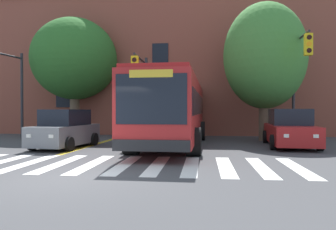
# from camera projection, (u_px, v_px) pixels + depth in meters

# --- Properties ---
(ground_plane) EXTENTS (120.00, 120.00, 0.00)m
(ground_plane) POSITION_uv_depth(u_px,v_px,m) (66.00, 178.00, 8.26)
(ground_plane) COLOR #424244
(crosswalk) EXTENTS (13.05, 4.05, 0.01)m
(crosswalk) POSITION_uv_depth(u_px,v_px,m) (92.00, 164.00, 10.35)
(crosswalk) COLOR white
(crosswalk) RESTS_ON ground
(lane_line_yellow_inner) EXTENTS (0.12, 36.00, 0.01)m
(lane_line_yellow_inner) POSITION_uv_depth(u_px,v_px,m) (133.00, 133.00, 24.50)
(lane_line_yellow_inner) COLOR gold
(lane_line_yellow_inner) RESTS_ON ground
(lane_line_yellow_outer) EXTENTS (0.12, 36.00, 0.01)m
(lane_line_yellow_outer) POSITION_uv_depth(u_px,v_px,m) (135.00, 133.00, 24.48)
(lane_line_yellow_outer) COLOR gold
(lane_line_yellow_outer) RESTS_ON ground
(city_bus) EXTENTS (2.94, 12.15, 3.20)m
(city_bus) POSITION_uv_depth(u_px,v_px,m) (174.00, 109.00, 16.02)
(city_bus) COLOR #B22323
(city_bus) RESTS_ON ground
(car_grey_near_lane) EXTENTS (2.16, 4.03, 1.74)m
(car_grey_near_lane) POSITION_uv_depth(u_px,v_px,m) (65.00, 130.00, 14.93)
(car_grey_near_lane) COLOR slate
(car_grey_near_lane) RESTS_ON ground
(car_red_far_lane) EXTENTS (2.31, 4.89, 1.77)m
(car_red_far_lane) POSITION_uv_depth(u_px,v_px,m) (290.00, 129.00, 15.40)
(car_red_far_lane) COLOR #AD1E1E
(car_red_far_lane) RESTS_ON ground
(traffic_light_near_corner) EXTENTS (0.34, 2.96, 5.93)m
(traffic_light_near_corner) POSITION_uv_depth(u_px,v_px,m) (299.00, 68.00, 16.66)
(traffic_light_near_corner) COLOR #28282D
(traffic_light_near_corner) RESTS_ON ground
(traffic_light_far_corner) EXTENTS (0.64, 3.78, 5.16)m
(traffic_light_far_corner) POSITION_uv_depth(u_px,v_px,m) (3.00, 77.00, 18.25)
(traffic_light_far_corner) COLOR #28282D
(traffic_light_far_corner) RESTS_ON ground
(traffic_light_overhead) EXTENTS (0.40, 3.77, 4.83)m
(traffic_light_overhead) POSITION_uv_depth(u_px,v_px,m) (142.00, 81.00, 17.82)
(traffic_light_overhead) COLOR #28282D
(traffic_light_overhead) RESTS_ON ground
(street_tree_curbside_large) EXTENTS (5.70, 5.81, 7.75)m
(street_tree_curbside_large) POSITION_uv_depth(u_px,v_px,m) (265.00, 56.00, 18.39)
(street_tree_curbside_large) COLOR brown
(street_tree_curbside_large) RESTS_ON ground
(street_tree_curbside_small) EXTENTS (7.87, 7.90, 7.87)m
(street_tree_curbside_small) POSITION_uv_depth(u_px,v_px,m) (74.00, 59.00, 21.87)
(street_tree_curbside_small) COLOR brown
(street_tree_curbside_small) RESTS_ON ground
(building_facade) EXTENTS (34.87, 8.11, 10.53)m
(building_facade) POSITION_uv_depth(u_px,v_px,m) (168.00, 66.00, 26.27)
(building_facade) COLOR brown
(building_facade) RESTS_ON ground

